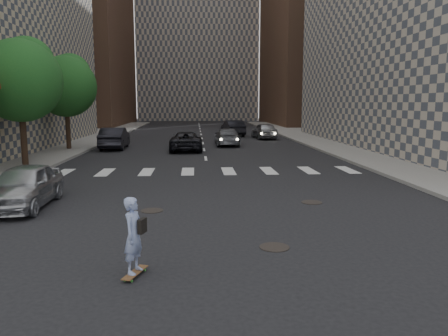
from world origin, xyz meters
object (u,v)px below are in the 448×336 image
Objects in this scene: silver_sedan at (24,186)px; traffic_car_d at (264,131)px; traffic_car_c at (186,141)px; traffic_car_e at (233,128)px; skateboarder at (134,235)px; tree_b at (21,77)px; traffic_car_a at (114,138)px; tree_c at (67,84)px; traffic_car_b at (227,137)px.

traffic_car_d is at bearing 64.81° from silver_sedan.
traffic_car_c is 14.32m from traffic_car_e.
tree_b is at bearing 136.12° from skateboarder.
traffic_car_e is at bearing -130.49° from traffic_car_a.
tree_b is 1.00× the size of tree_c.
traffic_car_d is (12.29, 8.00, -0.03)m from traffic_car_a.
tree_c is at bearing -5.32° from traffic_car_c.
traffic_car_e is (9.36, 30.00, 0.10)m from silver_sedan.
traffic_car_b is at bearing -168.09° from traffic_car_a.
traffic_car_d is at bearing 115.70° from traffic_car_e.
traffic_car_d reaches higher than traffic_car_b.
traffic_car_c is 1.09× the size of traffic_car_d.
skateboarder is 0.33× the size of traffic_car_a.
traffic_car_b is (11.33, 2.86, -3.97)m from tree_c.
tree_b reaches higher than traffic_car_d.
silver_sedan is at bearing 68.31° from traffic_car_b.
silver_sedan is at bearing 60.58° from traffic_car_d.
tree_c is 4.94m from traffic_car_a.
traffic_car_e is at bearing -61.90° from traffic_car_d.
tree_c reaches higher than silver_sedan.
tree_b and tree_c have the same top height.
tree_c is (0.00, 8.00, 0.00)m from tree_b.
tree_c is 1.37× the size of traffic_car_e.
traffic_car_d reaches higher than silver_sedan.
tree_b reaches higher than skateboarder.
traffic_car_d is at bearing -148.46° from traffic_car_a.
tree_c is 1.40× the size of traffic_car_a.
traffic_car_a is (2.95, 8.86, -3.87)m from tree_b.
traffic_car_b is 0.97× the size of traffic_car_e.
skateboarder is at bearing -54.68° from silver_sedan.
skateboarder is 0.36× the size of traffic_car_d.
tree_b is at bearing 70.04° from traffic_car_a.
tree_c reaches higher than skateboarder.
traffic_car_e is at bearing 101.41° from skateboarder.
tree_c reaches higher than traffic_car_b.
tree_b is at bearing -90.00° from tree_c.
tree_c is 4.18× the size of skateboarder.
traffic_car_e reaches higher than traffic_car_c.
tree_b is 17.38m from skateboarder.
traffic_car_d is 0.91× the size of traffic_car_e.
skateboarder is 26.26m from traffic_car_b.
traffic_car_a is 0.99× the size of traffic_car_c.
traffic_car_d is at bearing 47.89° from tree_b.
silver_sedan is 28.61m from traffic_car_d.
traffic_car_a is (-4.68, 24.00, -0.05)m from skateboarder.
traffic_car_d is (7.05, 9.60, 0.08)m from traffic_car_c.
traffic_car_d is 4.76m from traffic_car_e.
traffic_car_a reaches higher than silver_sedan.
traffic_car_c is (4.89, 16.40, -0.03)m from silver_sedan.
traffic_car_e is at bearing -97.39° from traffic_car_b.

